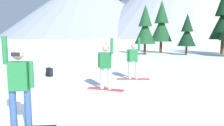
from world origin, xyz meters
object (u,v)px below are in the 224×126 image
object	(u,v)px
snowboarder_midground	(106,66)
pine_tree_short	(161,24)
snowboarder_background	(133,60)
backpack_black	(49,72)
snowboarder_foreground	(19,86)
pine_tree_tall	(145,27)
pine_tree_twin	(224,17)
pine_tree_slender	(187,33)

from	to	relation	value
snowboarder_midground	pine_tree_short	bearing A→B (deg)	96.07
snowboarder_background	backpack_black	bearing A→B (deg)	-165.18
snowboarder_background	backpack_black	xyz separation A→B (m)	(-4.18, -1.11, -0.72)
backpack_black	snowboarder_foreground	bearing A→B (deg)	-54.45
backpack_black	pine_tree_tall	size ratio (longest dim) A/B	0.09
snowboarder_background	pine_tree_twin	bearing A→B (deg)	76.36
pine_tree_short	pine_tree_tall	world-z (taller)	pine_tree_short
snowboarder_foreground	backpack_black	xyz separation A→B (m)	(-3.78, 5.29, -0.78)
pine_tree_short	pine_tree_tall	distance (m)	3.58
snowboarder_background	pine_tree_slender	xyz separation A→B (m)	(0.83, 15.00, 1.49)
snowboarder_foreground	pine_tree_slender	world-z (taller)	pine_tree_slender
pine_tree_slender	pine_tree_tall	size ratio (longest dim) A/B	0.81
snowboarder_midground	snowboarder_background	distance (m)	2.36
backpack_black	pine_tree_short	distance (m)	18.43
snowboarder_midground	pine_tree_short	distance (m)	19.56
backpack_black	pine_tree_slender	size ratio (longest dim) A/B	0.11
pine_tree_tall	snowboarder_midground	bearing A→B (deg)	-79.03
backpack_black	pine_tree_slender	distance (m)	17.01
backpack_black	pine_tree_slender	world-z (taller)	pine_tree_slender
snowboarder_background	pine_tree_tall	size ratio (longest dim) A/B	0.36
snowboarder_foreground	snowboarder_background	distance (m)	6.40
backpack_black	pine_tree_twin	xyz separation A→B (m)	(8.60, 19.34, 3.94)
backpack_black	pine_tree_twin	distance (m)	21.53
snowboarder_background	pine_tree_slender	bearing A→B (deg)	86.83
snowboarder_foreground	pine_tree_tall	distance (m)	20.27
snowboarder_foreground	snowboarder_background	size ratio (longest dim) A/B	1.05
snowboarder_midground	pine_tree_tall	distance (m)	16.33
pine_tree_slender	snowboarder_background	bearing A→B (deg)	-93.17
snowboarder_foreground	backpack_black	world-z (taller)	snowboarder_foreground
pine_tree_twin	pine_tree_short	xyz separation A→B (m)	(-6.79, -1.28, -0.69)
snowboarder_midground	pine_tree_slender	distance (m)	17.44
snowboarder_foreground	pine_tree_slender	distance (m)	21.47
snowboarder_foreground	pine_tree_tall	xyz separation A→B (m)	(-3.00, 19.95, 1.98)
snowboarder_foreground	pine_tree_slender	bearing A→B (deg)	86.71
snowboarder_foreground	pine_tree_tall	bearing A→B (deg)	98.54
snowboarder_foreground	pine_tree_slender	xyz separation A→B (m)	(1.23, 21.39, 1.43)
pine_tree_tall	snowboarder_foreground	bearing A→B (deg)	-81.46
snowboarder_foreground	pine_tree_twin	xyz separation A→B (m)	(4.82, 24.63, 3.15)
snowboarder_background	pine_tree_twin	world-z (taller)	pine_tree_twin
backpack_black	snowboarder_midground	bearing A→B (deg)	-17.76
pine_tree_slender	pine_tree_tall	xyz separation A→B (m)	(-4.23, -1.44, 0.55)
backpack_black	snowboarder_background	bearing A→B (deg)	14.82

